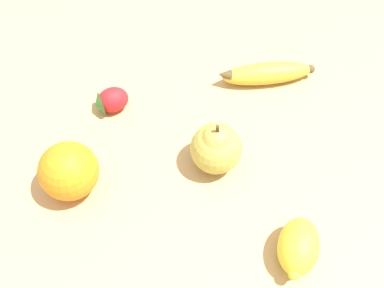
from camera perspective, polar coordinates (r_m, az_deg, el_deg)
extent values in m
plane|color=tan|center=(0.71, -5.70, -2.77)|extent=(3.00, 3.00, 0.00)
ellipsoid|color=gold|center=(0.81, 9.51, 8.84)|extent=(0.06, 0.16, 0.04)
cone|color=brown|center=(0.79, 4.09, 8.75)|extent=(0.03, 0.03, 0.03)
sphere|color=brown|center=(0.83, 14.82, 9.17)|extent=(0.02, 0.02, 0.02)
sphere|color=orange|center=(0.68, -15.38, -3.32)|extent=(0.09, 0.09, 0.09)
sphere|color=#B7AD47|center=(0.68, 3.07, -0.58)|extent=(0.08, 0.08, 0.08)
sphere|color=#B7AD47|center=(0.66, 3.15, 0.44)|extent=(0.05, 0.05, 0.05)
cylinder|color=#4C3319|center=(0.64, 3.27, 1.86)|extent=(0.01, 0.01, 0.02)
ellipsoid|color=red|center=(0.77, -10.02, 5.56)|extent=(0.06, 0.07, 0.04)
cone|color=#3D8438|center=(0.77, -11.81, 4.95)|extent=(0.04, 0.03, 0.04)
ellipsoid|color=yellow|center=(0.64, 13.36, -12.52)|extent=(0.09, 0.07, 0.06)
sphere|color=yellow|center=(0.62, 12.83, -15.77)|extent=(0.02, 0.02, 0.02)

